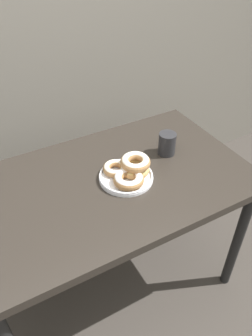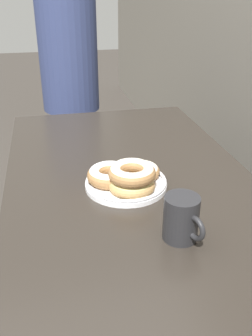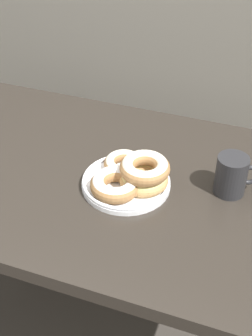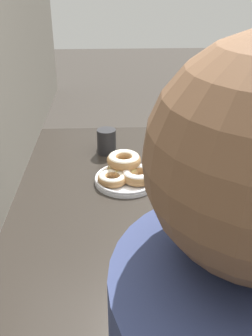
# 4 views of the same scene
# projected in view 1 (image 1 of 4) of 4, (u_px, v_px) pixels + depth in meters

# --- Properties ---
(ground_plane) EXTENTS (14.00, 14.00, 0.00)m
(ground_plane) POSITION_uv_depth(u_px,v_px,m) (145.00, 336.00, 1.65)
(ground_plane) COLOR #38332D
(wall_back) EXTENTS (8.00, 0.05, 2.60)m
(wall_back) POSITION_uv_depth(u_px,v_px,m) (34.00, 7.00, 1.59)
(wall_back) COLOR slate
(wall_back) RESTS_ON ground_plane
(dining_table) EXTENTS (1.25, 0.74, 0.76)m
(dining_table) POSITION_uv_depth(u_px,v_px,m) (109.00, 194.00, 1.46)
(dining_table) COLOR #28231E
(dining_table) RESTS_ON ground_plane
(donut_plate) EXTENTS (0.24, 0.26, 0.09)m
(donut_plate) POSITION_uv_depth(u_px,v_px,m) (129.00, 171.00, 1.40)
(donut_plate) COLOR white
(donut_plate) RESTS_ON dining_table
(coffee_mug) EXTENTS (0.11, 0.08, 0.11)m
(coffee_mug) POSITION_uv_depth(u_px,v_px,m) (167.00, 143.00, 1.53)
(coffee_mug) COLOR #232326
(coffee_mug) RESTS_ON dining_table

